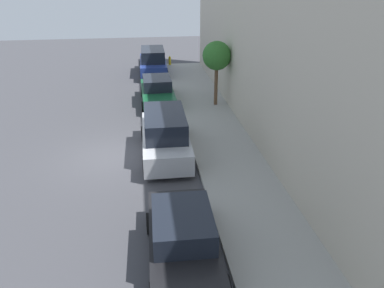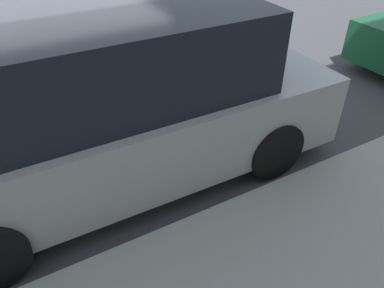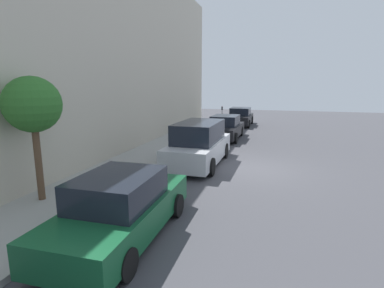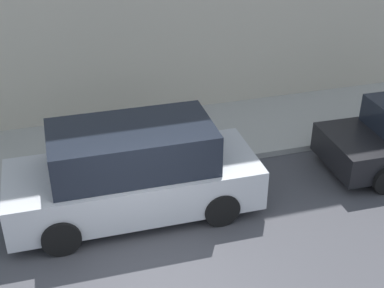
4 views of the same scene
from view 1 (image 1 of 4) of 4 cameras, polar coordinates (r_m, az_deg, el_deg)
ground_plane at (r=16.39m, az=-12.21°, el=-1.93°), size 60.00×60.00×0.00m
sidewalk at (r=16.65m, az=4.91°, el=-0.66°), size 2.87×32.00×0.15m
building_facade at (r=15.86m, az=14.65°, el=16.85°), size 2.00×32.00×10.44m
parked_sedan_second at (r=10.37m, az=-1.38°, el=-14.43°), size 1.92×4.54×1.54m
parked_minivan_third at (r=15.90m, az=-4.12°, el=1.41°), size 2.02×4.92×1.90m
parked_sedan_fourth at (r=22.32m, az=-5.31°, el=7.98°), size 1.92×4.53×1.54m
parked_minivan_fifth at (r=28.76m, az=-5.97°, el=12.32°), size 2.02×4.93×1.90m
street_tree at (r=21.09m, az=3.80°, el=13.19°), size 1.58×1.58×3.60m
fire_hydrant at (r=31.09m, az=-3.41°, el=12.59°), size 0.20×0.20×0.69m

